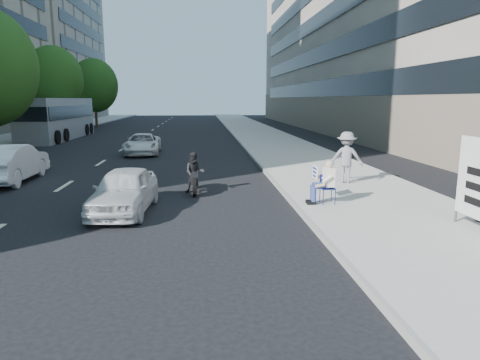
{
  "coord_description": "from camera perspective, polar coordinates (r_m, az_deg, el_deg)",
  "views": [
    {
      "loc": [
        -1.31,
        -8.27,
        3.22
      ],
      "look_at": [
        -0.38,
        2.06,
        1.25
      ],
      "focal_mm": 32.0,
      "sensor_mm": 36.0,
      "label": 1
    }
  ],
  "objects": [
    {
      "name": "jogger",
      "position": [
        16.34,
        13.99,
        2.95
      ],
      "size": [
        1.37,
        1.01,
        1.89
      ],
      "primitive_type": "imported",
      "rotation": [
        0.0,
        0.0,
        2.86
      ],
      "color": "slate",
      "rests_on": "near_sidewalk"
    },
    {
      "name": "ground",
      "position": [
        8.97,
        3.66,
        -10.31
      ],
      "size": [
        160.0,
        160.0,
        0.0
      ],
      "primitive_type": "plane",
      "color": "black",
      "rests_on": "ground"
    },
    {
      "name": "near_sidewalk",
      "position": [
        28.94,
        5.5,
        4.45
      ],
      "size": [
        5.0,
        120.0,
        0.15
      ],
      "primitive_type": "cube",
      "color": "#A2A198",
      "rests_on": "ground"
    },
    {
      "name": "white_sedan_mid",
      "position": [
        19.1,
        -28.33,
        2.01
      ],
      "size": [
        1.71,
        4.59,
        1.5
      ],
      "primitive_type": "imported",
      "rotation": [
        0.0,
        0.0,
        3.17
      ],
      "color": "white",
      "rests_on": "ground"
    },
    {
      "name": "near_building",
      "position": [
        44.76,
        20.23,
        18.82
      ],
      "size": [
        14.0,
        70.0,
        20.0
      ],
      "primitive_type": "cube",
      "color": "gray",
      "rests_on": "ground"
    },
    {
      "name": "bus",
      "position": [
        38.4,
        -23.04,
        7.52
      ],
      "size": [
        2.76,
        12.07,
        3.3
      ],
      "rotation": [
        0.0,
        0.0,
        -0.01
      ],
      "color": "gray",
      "rests_on": "ground"
    },
    {
      "name": "white_sedan_far",
      "position": [
        26.08,
        -12.86,
        4.71
      ],
      "size": [
        2.2,
        4.42,
        1.21
      ],
      "primitive_type": "imported",
      "rotation": [
        0.0,
        0.0,
        0.05
      ],
      "color": "white",
      "rests_on": "ground"
    },
    {
      "name": "tree_far_e",
      "position": [
        53.75,
        -18.86,
        11.84
      ],
      "size": [
        5.4,
        5.4,
        7.89
      ],
      "color": "#382616",
      "rests_on": "ground"
    },
    {
      "name": "seated_protester",
      "position": [
        12.91,
        11.15,
        0.06
      ],
      "size": [
        0.83,
        1.12,
        1.31
      ],
      "color": "navy",
      "rests_on": "near_sidewalk"
    },
    {
      "name": "motorcycle",
      "position": [
        14.95,
        -6.05,
        0.73
      ],
      "size": [
        0.7,
        2.04,
        1.42
      ],
      "rotation": [
        0.0,
        0.0,
        -0.01
      ],
      "color": "black",
      "rests_on": "ground"
    },
    {
      "name": "tree_far_d",
      "position": [
        40.27,
        -23.6,
        12.24
      ],
      "size": [
        4.8,
        4.8,
        7.65
      ],
      "color": "#382616",
      "rests_on": "ground"
    },
    {
      "name": "far_bldg_north",
      "position": [
        76.67,
        -28.47,
        17.58
      ],
      "size": [
        22.0,
        28.0,
        28.0
      ],
      "primitive_type": "cube",
      "color": "tan",
      "rests_on": "ground"
    },
    {
      "name": "white_sedan_near",
      "position": [
        12.75,
        -15.18,
        -1.32
      ],
      "size": [
        1.76,
        3.85,
        1.28
      ],
      "primitive_type": "imported",
      "rotation": [
        0.0,
        0.0,
        -0.07
      ],
      "color": "silver",
      "rests_on": "ground"
    }
  ]
}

